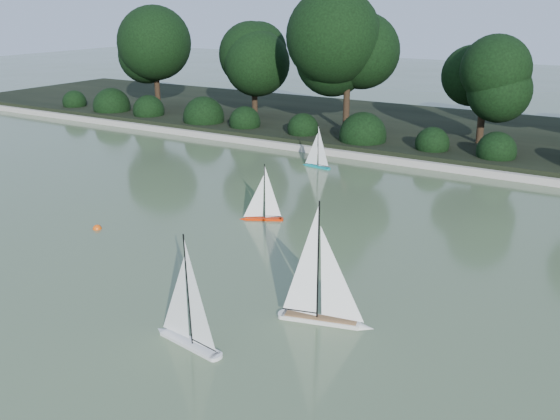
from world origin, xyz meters
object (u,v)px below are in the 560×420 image
sailboat_white_a (185,325)px  sailboat_orange (260,210)px  sailboat_white_b (328,304)px  sailboat_teal (315,160)px  race_buoy (97,229)px

sailboat_white_a → sailboat_orange: (-1.78, 4.49, -0.06)m
sailboat_white_b → sailboat_teal: bearing=119.4°
sailboat_white_a → sailboat_teal: sailboat_white_a is taller
sailboat_white_b → race_buoy: sailboat_white_b is taller
sailboat_teal → race_buoy: bearing=-102.0°
sailboat_white_a → sailboat_orange: sailboat_white_a is taller
sailboat_orange → sailboat_teal: (-1.04, 4.28, -0.00)m
sailboat_white_a → sailboat_white_b: 1.95m
sailboat_white_a → sailboat_teal: bearing=107.8°
sailboat_white_a → sailboat_orange: 4.83m
sailboat_white_a → sailboat_white_b: (1.32, 1.43, 0.03)m
sailboat_white_b → sailboat_teal: 8.43m
sailboat_teal → sailboat_orange: bearing=-76.4°
sailboat_white_b → sailboat_white_a: bearing=-132.8°
sailboat_teal → race_buoy: size_ratio=7.19×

